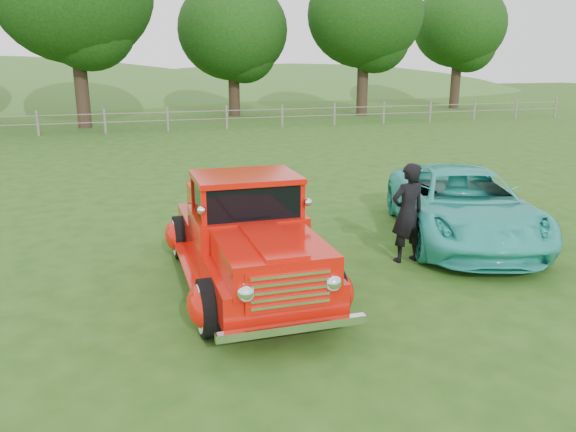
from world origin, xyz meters
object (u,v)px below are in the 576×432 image
object	(u,v)px
tree_near_east	(233,30)
tree_far_east	(460,26)
teal_sedan	(462,205)
man	(408,213)
red_pickup	(246,236)
tree_mid_east	(365,15)

from	to	relation	value
tree_near_east	tree_far_east	bearing A→B (deg)	3.37
teal_sedan	man	xyz separation A→B (m)	(-1.68, -0.82, 0.18)
tree_near_east	teal_sedan	bearing A→B (deg)	-93.26
teal_sedan	man	bearing A→B (deg)	-134.62
tree_far_east	man	bearing A→B (deg)	-125.30
tree_near_east	red_pickup	size ratio (longest dim) A/B	1.66
tree_mid_east	tree_far_east	world-z (taller)	tree_mid_east
tree_far_east	man	xyz separation A→B (m)	(-20.20, -28.54, -4.99)
man	tree_mid_east	bearing A→B (deg)	-118.44
man	red_pickup	bearing A→B (deg)	-0.85
teal_sedan	man	size ratio (longest dim) A/B	2.84
tree_far_east	red_pickup	xyz separation A→B (m)	(-23.12, -28.74, -5.06)
red_pickup	teal_sedan	distance (m)	4.71
man	tree_far_east	bearing A→B (deg)	-130.05
tree_mid_east	teal_sedan	size ratio (longest dim) A/B	1.91
tree_near_east	tree_far_east	size ratio (longest dim) A/B	0.94
tree_mid_east	teal_sedan	bearing A→B (deg)	-111.07
red_pickup	tree_near_east	bearing A→B (deg)	78.72
man	tree_near_east	bearing A→B (deg)	-101.39
red_pickup	man	bearing A→B (deg)	5.06
tree_mid_east	tree_far_east	size ratio (longest dim) A/B	1.07
tree_far_east	teal_sedan	xyz separation A→B (m)	(-18.52, -27.72, -5.17)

